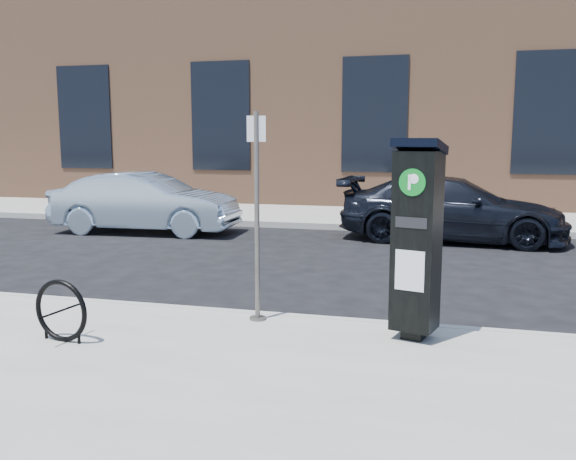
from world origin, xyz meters
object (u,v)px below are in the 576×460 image
(sign_pole, at_px, (257,219))
(bike_rack, at_px, (61,311))
(parking_kiosk, at_px, (417,238))
(car_silver, at_px, (146,203))
(car_dark, at_px, (452,209))

(sign_pole, distance_m, bike_rack, 2.35)
(parking_kiosk, height_order, sign_pole, sign_pole)
(sign_pole, height_order, bike_rack, sign_pole)
(sign_pole, relative_size, car_silver, 0.55)
(car_dark, bearing_deg, car_silver, 98.88)
(parking_kiosk, bearing_deg, car_dark, 102.25)
(parking_kiosk, relative_size, bike_rack, 3.15)
(bike_rack, bearing_deg, sign_pole, 43.26)
(sign_pole, xyz_separation_m, car_dark, (2.26, 7.34, -0.64))
(sign_pole, relative_size, car_dark, 0.49)
(parking_kiosk, bearing_deg, car_silver, 149.79)
(car_dark, bearing_deg, bike_rack, 158.74)
(bike_rack, relative_size, car_silver, 0.15)
(car_silver, relative_size, car_dark, 0.90)
(sign_pole, distance_m, car_silver, 8.36)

